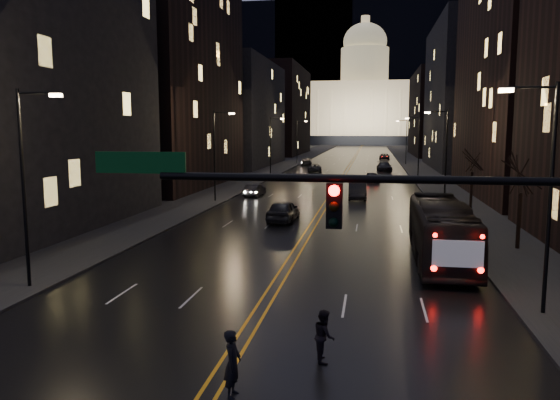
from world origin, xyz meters
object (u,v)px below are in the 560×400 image
at_px(oncoming_car_a, 283,211).
at_px(oncoming_car_b, 255,190).
at_px(pedestrian_a, 233,364).
at_px(bus, 441,232).
at_px(receding_car_a, 357,191).
at_px(traffic_signal, 447,231).
at_px(pedestrian_b, 324,336).

height_order(oncoming_car_a, oncoming_car_b, oncoming_car_a).
bearing_deg(pedestrian_a, bus, -22.50).
height_order(bus, oncoming_car_b, bus).
xyz_separation_m(oncoming_car_a, receding_car_a, (5.37, 14.53, -0.01)).
relative_size(bus, oncoming_car_b, 2.94).
xyz_separation_m(traffic_signal, pedestrian_b, (-2.97, 4.50, -4.27)).
bearing_deg(pedestrian_a, pedestrian_b, -38.37).
relative_size(traffic_signal, bus, 1.45).
xyz_separation_m(traffic_signal, oncoming_car_a, (-8.41, 29.90, -4.24)).
distance_m(receding_car_a, pedestrian_b, 39.93).
xyz_separation_m(traffic_signal, bus, (2.21, 18.56, -3.44)).
height_order(traffic_signal, bus, traffic_signal).
bearing_deg(pedestrian_a, traffic_signal, -107.42).
relative_size(oncoming_car_a, pedestrian_b, 3.04).
xyz_separation_m(traffic_signal, receding_car_a, (-3.04, 44.43, -4.25)).
relative_size(bus, receding_car_a, 2.31).
bearing_deg(oncoming_car_b, pedestrian_a, 106.87).
distance_m(traffic_signal, oncoming_car_a, 31.35).
relative_size(oncoming_car_a, receding_car_a, 0.98).
bearing_deg(pedestrian_a, oncoming_car_b, 12.87).
height_order(oncoming_car_a, receding_car_a, oncoming_car_a).
bearing_deg(traffic_signal, bus, 83.20).
bearing_deg(pedestrian_b, oncoming_car_b, 3.53).
xyz_separation_m(receding_car_a, pedestrian_a, (-2.20, -42.64, 0.09)).
xyz_separation_m(bus, oncoming_car_b, (-16.20, 26.51, -0.99)).
bearing_deg(receding_car_a, bus, -81.18).
bearing_deg(pedestrian_a, oncoming_car_a, 7.87).
bearing_deg(receding_car_a, pedestrian_a, -95.60).
height_order(oncoming_car_a, pedestrian_a, pedestrian_a).
bearing_deg(oncoming_car_a, pedestrian_a, 98.53).
bearing_deg(bus, oncoming_car_a, 134.00).
xyz_separation_m(bus, pedestrian_a, (-7.45, -16.78, -0.72)).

